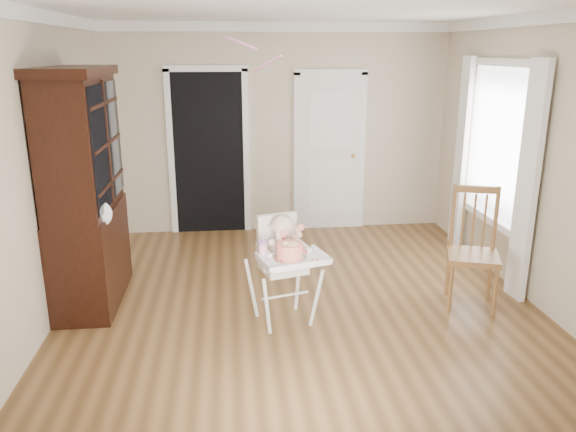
{
  "coord_description": "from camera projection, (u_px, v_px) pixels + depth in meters",
  "views": [
    {
      "loc": [
        -0.65,
        -4.86,
        2.37
      ],
      "look_at": [
        -0.16,
        -0.36,
        1.02
      ],
      "focal_mm": 35.0,
      "sensor_mm": 36.0,
      "label": 1
    }
  ],
  "objects": [
    {
      "name": "floor",
      "position": [
        301.0,
        307.0,
        5.37
      ],
      "size": [
        5.0,
        5.0,
        0.0
      ],
      "primitive_type": "plane",
      "color": "brown",
      "rests_on": "ground"
    },
    {
      "name": "ceiling",
      "position": [
        303.0,
        7.0,
        4.6
      ],
      "size": [
        5.0,
        5.0,
        0.0
      ],
      "primitive_type": "plane",
      "rotation": [
        3.14,
        0.0,
        0.0
      ],
      "color": "white",
      "rests_on": "wall_back"
    },
    {
      "name": "wall_back",
      "position": [
        277.0,
        130.0,
        7.37
      ],
      "size": [
        4.5,
        0.0,
        4.5
      ],
      "primitive_type": "plane",
      "rotation": [
        1.57,
        0.0,
        0.0
      ],
      "color": "beige",
      "rests_on": "floor"
    },
    {
      "name": "wall_left",
      "position": [
        39.0,
        174.0,
        4.76
      ],
      "size": [
        0.0,
        5.0,
        5.0
      ],
      "primitive_type": "plane",
      "rotation": [
        1.57,
        0.0,
        1.57
      ],
      "color": "beige",
      "rests_on": "floor"
    },
    {
      "name": "wall_right",
      "position": [
        541.0,
        163.0,
        5.22
      ],
      "size": [
        0.0,
        5.0,
        5.0
      ],
      "primitive_type": "plane",
      "rotation": [
        1.57,
        0.0,
        -1.57
      ],
      "color": "beige",
      "rests_on": "floor"
    },
    {
      "name": "crown_molding",
      "position": [
        303.0,
        15.0,
        4.62
      ],
      "size": [
        4.5,
        5.0,
        0.12
      ],
      "primitive_type": null,
      "color": "white",
      "rests_on": "ceiling"
    },
    {
      "name": "doorway",
      "position": [
        209.0,
        150.0,
        7.33
      ],
      "size": [
        1.06,
        0.05,
        2.22
      ],
      "color": "black",
      "rests_on": "wall_back"
    },
    {
      "name": "closet_door",
      "position": [
        329.0,
        154.0,
        7.51
      ],
      "size": [
        0.96,
        0.09,
        2.13
      ],
      "color": "white",
      "rests_on": "wall_back"
    },
    {
      "name": "window_right",
      "position": [
        494.0,
        155.0,
        5.99
      ],
      "size": [
        0.13,
        1.84,
        2.3
      ],
      "color": "white",
      "rests_on": "wall_right"
    },
    {
      "name": "high_chair",
      "position": [
        283.0,
        258.0,
        4.93
      ],
      "size": [
        0.72,
        0.82,
        0.99
      ],
      "rotation": [
        0.0,
        0.0,
        0.27
      ],
      "color": "white",
      "rests_on": "floor"
    },
    {
      "name": "baby",
      "position": [
        282.0,
        241.0,
        4.91
      ],
      "size": [
        0.32,
        0.24,
        0.45
      ],
      "rotation": [
        0.0,
        0.0,
        0.27
      ],
      "color": "beige",
      "rests_on": "high_chair"
    },
    {
      "name": "cake",
      "position": [
        290.0,
        251.0,
        4.68
      ],
      "size": [
        0.29,
        0.29,
        0.14
      ],
      "color": "silver",
      "rests_on": "high_chair"
    },
    {
      "name": "sippy_cup",
      "position": [
        263.0,
        248.0,
        4.72
      ],
      "size": [
        0.07,
        0.07,
        0.18
      ],
      "rotation": [
        0.0,
        0.0,
        0.27
      ],
      "color": "pink",
      "rests_on": "high_chair"
    },
    {
      "name": "china_cabinet",
      "position": [
        85.0,
        190.0,
        5.22
      ],
      "size": [
        0.59,
        1.32,
        2.22
      ],
      "color": "black",
      "rests_on": "floor"
    },
    {
      "name": "dining_chair",
      "position": [
        473.0,
        252.0,
        5.3
      ],
      "size": [
        0.58,
        0.58,
        1.13
      ],
      "rotation": [
        0.0,
        0.0,
        -0.32
      ],
      "color": "brown",
      "rests_on": "floor"
    },
    {
      "name": "streamer",
      "position": [
        241.0,
        43.0,
        5.76
      ],
      "size": [
        0.32,
        0.41,
        0.15
      ],
      "primitive_type": null,
      "rotation": [
        0.26,
        0.0,
        0.64
      ],
      "color": "#FF93C7",
      "rests_on": "ceiling"
    }
  ]
}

